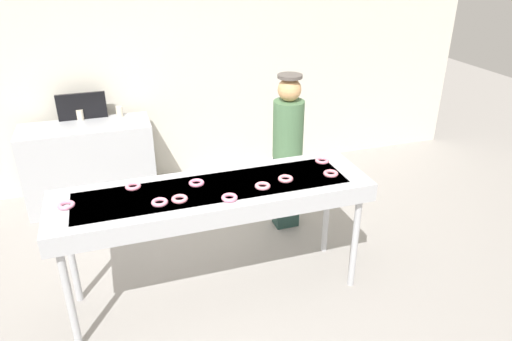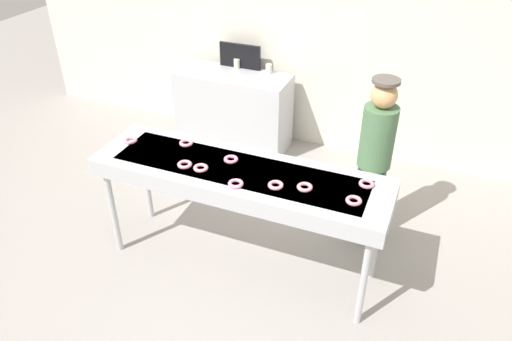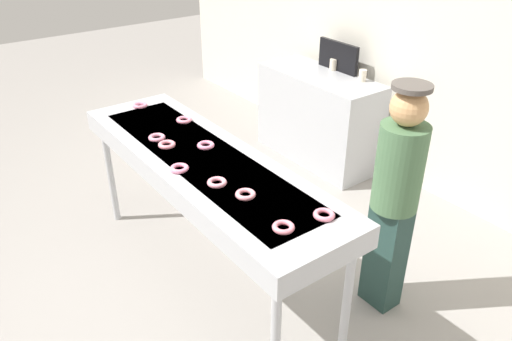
% 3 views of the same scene
% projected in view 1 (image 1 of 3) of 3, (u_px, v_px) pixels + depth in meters
% --- Properties ---
extents(ground_plane, '(16.00, 16.00, 0.00)m').
position_uv_depth(ground_plane, '(218.00, 291.00, 4.08)').
color(ground_plane, '#9E9993').
extents(back_wall, '(8.00, 0.12, 3.08)m').
position_uv_depth(back_wall, '(163.00, 56.00, 5.48)').
color(back_wall, silver).
rests_on(back_wall, ground).
extents(fryer_conveyor, '(2.47, 0.70, 1.02)m').
position_uv_depth(fryer_conveyor, '(214.00, 197.00, 3.67)').
color(fryer_conveyor, '#B7BABF').
rests_on(fryer_conveyor, ground).
extents(strawberry_donut_0, '(0.17, 0.17, 0.03)m').
position_uv_depth(strawberry_donut_0, '(197.00, 183.00, 3.67)').
color(strawberry_donut_0, pink).
rests_on(strawberry_donut_0, fryer_conveyor).
extents(strawberry_donut_1, '(0.13, 0.13, 0.03)m').
position_uv_depth(strawberry_donut_1, '(263.00, 186.00, 3.62)').
color(strawberry_donut_1, pink).
rests_on(strawberry_donut_1, fryer_conveyor).
extents(strawberry_donut_2, '(0.15, 0.15, 0.03)m').
position_uv_depth(strawberry_donut_2, '(322.00, 161.00, 4.04)').
color(strawberry_donut_2, pink).
rests_on(strawberry_donut_2, fryer_conveyor).
extents(strawberry_donut_3, '(0.13, 0.13, 0.03)m').
position_uv_depth(strawberry_donut_3, '(66.00, 205.00, 3.36)').
color(strawberry_donut_3, pink).
rests_on(strawberry_donut_3, fryer_conveyor).
extents(strawberry_donut_4, '(0.17, 0.17, 0.03)m').
position_uv_depth(strawberry_donut_4, '(286.00, 179.00, 3.73)').
color(strawberry_donut_4, pink).
rests_on(strawberry_donut_4, fryer_conveyor).
extents(strawberry_donut_5, '(0.12, 0.12, 0.03)m').
position_uv_depth(strawberry_donut_5, '(180.00, 199.00, 3.44)').
color(strawberry_donut_5, pink).
rests_on(strawberry_donut_5, fryer_conveyor).
extents(strawberry_donut_6, '(0.17, 0.17, 0.03)m').
position_uv_depth(strawberry_donut_6, '(331.00, 174.00, 3.82)').
color(strawberry_donut_6, pink).
rests_on(strawberry_donut_6, fryer_conveyor).
extents(strawberry_donut_7, '(0.12, 0.12, 0.03)m').
position_uv_depth(strawberry_donut_7, '(160.00, 202.00, 3.40)').
color(strawberry_donut_7, pink).
rests_on(strawberry_donut_7, fryer_conveyor).
extents(strawberry_donut_8, '(0.13, 0.13, 0.03)m').
position_uv_depth(strawberry_donut_8, '(229.00, 198.00, 3.46)').
color(strawberry_donut_8, pink).
rests_on(strawberry_donut_8, fryer_conveyor).
extents(strawberry_donut_9, '(0.14, 0.14, 0.03)m').
position_uv_depth(strawberry_donut_9, '(133.00, 186.00, 3.62)').
color(strawberry_donut_9, pink).
rests_on(strawberry_donut_9, fryer_conveyor).
extents(worker_baker, '(0.30, 0.30, 1.63)m').
position_uv_depth(worker_baker, '(288.00, 147.00, 4.67)').
color(worker_baker, '#233F39').
rests_on(worker_baker, ground).
extents(prep_counter, '(1.39, 0.56, 0.95)m').
position_uv_depth(prep_counter, '(91.00, 165.00, 5.29)').
color(prep_counter, '#B7BABF').
rests_on(prep_counter, ground).
extents(paper_cup_0, '(0.07, 0.07, 0.11)m').
position_uv_depth(paper_cup_0, '(119.00, 112.00, 5.32)').
color(paper_cup_0, beige).
rests_on(paper_cup_0, prep_counter).
extents(paper_cup_1, '(0.07, 0.07, 0.11)m').
position_uv_depth(paper_cup_1, '(80.00, 115.00, 5.21)').
color(paper_cup_1, beige).
rests_on(paper_cup_1, prep_counter).
extents(menu_display, '(0.52, 0.04, 0.29)m').
position_uv_depth(menu_display, '(82.00, 106.00, 5.21)').
color(menu_display, black).
rests_on(menu_display, prep_counter).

